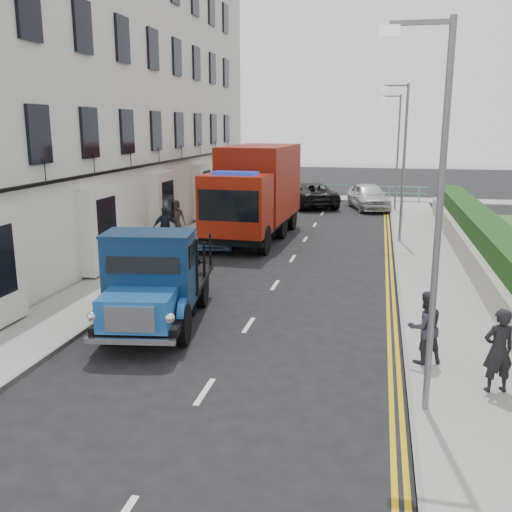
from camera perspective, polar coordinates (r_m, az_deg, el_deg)
name	(u,v)px	position (r m, az deg, el deg)	size (l,w,h in m)	color
ground	(230,354)	(13.67, -2.65, -9.75)	(120.00, 120.00, 0.00)	black
pavement_west	(162,256)	(23.39, -9.39, -0.04)	(2.40, 38.00, 0.12)	gray
pavement_east	(431,270)	(21.91, 17.13, -1.35)	(2.60, 38.00, 0.12)	gray
promenade	(332,198)	(41.63, 7.59, 5.74)	(30.00, 2.50, 0.12)	gray
sea_plane	(353,168)	(72.44, 9.64, 8.71)	(120.00, 120.00, 0.00)	slate
terrace_west	(101,82)	(28.26, -15.29, 16.43)	(6.31, 30.20, 14.25)	silver
garden_east	(489,250)	(21.98, 22.23, 0.55)	(1.45, 28.00, 1.75)	#B2AD9E
seafront_railing	(331,192)	(40.78, 7.52, 6.33)	(13.00, 0.08, 1.11)	#59B2A5
lamp_near	(433,202)	(10.30, 17.26, 5.22)	(1.23, 0.18, 7.00)	slate
lamp_mid	(402,154)	(26.22, 14.35, 9.84)	(1.23, 0.18, 7.00)	slate
lamp_far	(396,146)	(36.21, 13.83, 10.66)	(1.23, 0.18, 7.00)	slate
bedford_lorry	(152,286)	(14.98, -10.34, -3.01)	(2.95, 5.76, 2.62)	black
red_lorry	(256,190)	(26.68, -0.03, 6.61)	(3.09, 8.32, 4.30)	black
parked_car_front	(177,280)	(17.44, -7.95, -2.44)	(1.58, 3.94, 1.34)	black
parked_car_mid	(219,230)	(25.37, -3.75, 2.59)	(1.46, 4.19, 1.38)	#4F78AA
parked_car_rear	(245,214)	(30.29, -1.10, 4.25)	(1.82, 4.48, 1.30)	#A2A2A7
seafront_car_left	(309,194)	(37.74, 5.35, 6.18)	(2.64, 5.72, 1.59)	black
seafront_car_right	(369,196)	(36.92, 11.19, 5.88)	(1.95, 4.84, 1.65)	silver
pedestrian_east_near	(498,350)	(12.24, 23.08, -8.67)	(0.63, 0.41, 1.72)	black
pedestrian_east_far	(425,327)	(13.15, 16.54, -6.84)	(0.80, 0.62, 1.64)	#312F39
pedestrian_west_near	(166,228)	(24.12, -9.03, 2.76)	(1.08, 0.45, 1.85)	black
pedestrian_west_far	(176,218)	(27.10, -8.02, 3.79)	(0.84, 0.55, 1.72)	#3F302D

